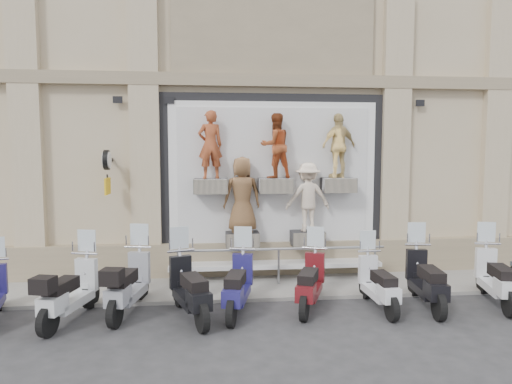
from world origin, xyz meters
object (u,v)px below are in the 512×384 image
Objects in this scene: scooter_b at (70,279)px; scooter_e at (238,273)px; clock_sign_bracket at (107,166)px; scooter_d at (189,276)px; guard_rail at (279,267)px; scooter_h at (426,268)px; scooter_i at (496,266)px; scooter_c at (129,271)px; scooter_g at (378,273)px; scooter_f at (311,270)px.

scooter_e is (3.11, 0.12, -0.00)m from scooter_b.
scooter_b is (-0.25, -2.18, -2.00)m from clock_sign_bracket.
scooter_d is (1.93, -2.25, -1.98)m from clock_sign_bracket.
scooter_h is at bearing -30.92° from guard_rail.
scooter_d is 6.23m from scooter_i.
scooter_i is (7.40, -0.25, -0.02)m from scooter_c.
scooter_d is at bearing -179.60° from scooter_g.
scooter_d is at bearing 12.10° from scooter_b.
clock_sign_bracket reaches higher than scooter_b.
guard_rail is 2.63× the size of scooter_f.
scooter_c reaches higher than guard_rail.
scooter_b is at bearing -155.67° from scooter_f.
scooter_d is (-1.97, -1.78, 0.36)m from guard_rail.
scooter_h is (6.90, 0.06, 0.01)m from scooter_b.
scooter_e reaches higher than guard_rail.
scooter_f reaches higher than guard_rail.
scooter_h is at bearing -17.64° from clock_sign_bracket.
scooter_b is 6.90m from scooter_h.
scooter_e is at bearing -35.77° from clock_sign_bracket.
guard_rail is 2.49× the size of scooter_d.
clock_sign_bracket is 0.51× the size of scooter_h.
scooter_i reaches higher than scooter_b.
scooter_c is at bearing -172.49° from scooter_e.
scooter_b reaches higher than guard_rail.
scooter_d reaches higher than scooter_g.
scooter_g is 1.00m from scooter_h.
scooter_e is 1.46m from scooter_f.
scooter_h is 1.01× the size of scooter_i.
scooter_c is 7.41m from scooter_i.
scooter_c is 1.24m from scooter_d.
scooter_g is (2.79, -0.06, -0.06)m from scooter_e.
scooter_i reaches higher than scooter_g.
scooter_c reaches higher than scooter_e.
clock_sign_bracket reaches higher than scooter_c.
clock_sign_bracket is 0.52× the size of scooter_e.
scooter_c is at bearing -67.89° from clock_sign_bracket.
scooter_c is at bearing -156.23° from guard_rail.
scooter_b is at bearing 159.01° from scooter_d.
clock_sign_bracket is at bearing 157.82° from scooter_g.
scooter_e is at bearing -166.58° from scooter_i.
scooter_d reaches higher than scooter_i.
scooter_i is (8.16, -2.10, -1.99)m from clock_sign_bracket.
scooter_h is at bearing -1.41° from scooter_g.
clock_sign_bracket is 4.05m from scooter_e.
scooter_f is 0.97× the size of scooter_i.
scooter_b is at bearing -164.74° from scooter_e.
scooter_c is at bearing 31.83° from scooter_b.
guard_rail is at bearing 172.88° from scooter_i.
clock_sign_bracket is (-3.90, 0.47, 2.34)m from guard_rail.
clock_sign_bracket is 2.81m from scooter_c.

